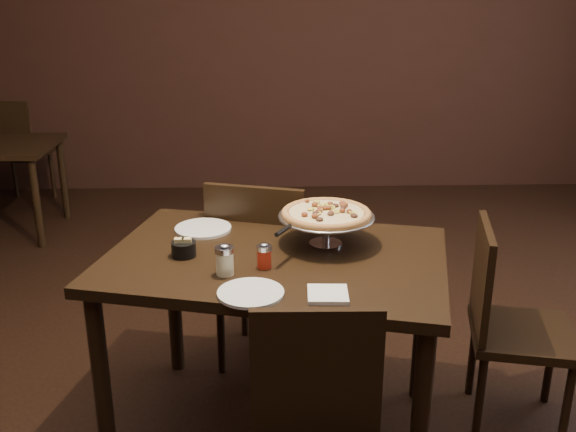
{
  "coord_description": "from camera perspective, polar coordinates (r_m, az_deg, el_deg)",
  "views": [
    {
      "loc": [
        -0.11,
        -2.16,
        1.72
      ],
      "look_at": [
        -0.04,
        0.1,
        0.92
      ],
      "focal_mm": 40.0,
      "sensor_mm": 36.0,
      "label": 1
    }
  ],
  "objects": [
    {
      "name": "plate_left",
      "position": [
        2.67,
        -7.55,
        -1.11
      ],
      "size": [
        0.23,
        0.23,
        0.01
      ],
      "primitive_type": "cylinder",
      "color": "silver",
      "rests_on": "dining_table"
    },
    {
      "name": "chair_side",
      "position": [
        2.75,
        18.88,
        -8.7
      ],
      "size": [
        0.48,
        0.48,
        0.86
      ],
      "rotation": [
        0.0,
        0.0,
        1.36
      ],
      "color": "black",
      "rests_on": "ground"
    },
    {
      "name": "parmesan_shaker",
      "position": [
        2.23,
        -5.65,
        -3.9
      ],
      "size": [
        0.07,
        0.07,
        0.12
      ],
      "color": "beige",
      "rests_on": "dining_table"
    },
    {
      "name": "chair_far",
      "position": [
        2.96,
        -2.24,
        -4.64
      ],
      "size": [
        0.54,
        0.54,
        0.94
      ],
      "rotation": [
        0.0,
        0.0,
        2.86
      ],
      "color": "black",
      "rests_on": "ground"
    },
    {
      "name": "plate_near",
      "position": [
        2.1,
        -3.34,
        -6.84
      ],
      "size": [
        0.22,
        0.22,
        0.01
      ],
      "primitive_type": "cylinder",
      "color": "silver",
      "rests_on": "dining_table"
    },
    {
      "name": "serving_spatula",
      "position": [
        2.3,
        -0.43,
        -1.33
      ],
      "size": [
        0.14,
        0.14,
        0.02
      ],
      "rotation": [
        0.0,
        0.0,
        -0.47
      ],
      "color": "#BABAC1",
      "rests_on": "pizza_stand"
    },
    {
      "name": "packet_caddy",
      "position": [
        2.41,
        -9.26,
        -2.87
      ],
      "size": [
        0.09,
        0.09,
        0.07
      ],
      "rotation": [
        0.0,
        0.0,
        0.03
      ],
      "color": "black",
      "rests_on": "dining_table"
    },
    {
      "name": "pepper_flake_shaker",
      "position": [
        2.28,
        -2.13,
        -3.57
      ],
      "size": [
        0.05,
        0.05,
        0.09
      ],
      "color": "maroon",
      "rests_on": "dining_table"
    },
    {
      "name": "room",
      "position": [
        2.22,
        2.65,
        11.17
      ],
      "size": [
        6.04,
        7.04,
        2.84
      ],
      "color": "black",
      "rests_on": "ground"
    },
    {
      "name": "bg_chair_far",
      "position": [
        5.72,
        -23.07,
        5.52
      ],
      "size": [
        0.46,
        0.46,
        0.9
      ],
      "rotation": [
        0.0,
        0.0,
        3.03
      ],
      "color": "black",
      "rests_on": "ground"
    },
    {
      "name": "pizza_stand",
      "position": [
        2.46,
        3.42,
        0.18
      ],
      "size": [
        0.37,
        0.37,
        0.15
      ],
      "color": "#BABAC1",
      "rests_on": "dining_table"
    },
    {
      "name": "napkin_stack",
      "position": [
        2.09,
        3.56,
        -6.97
      ],
      "size": [
        0.14,
        0.14,
        0.01
      ],
      "primitive_type": "cube",
      "rotation": [
        0.0,
        0.0,
        -0.04
      ],
      "color": "silver",
      "rests_on": "dining_table"
    },
    {
      "name": "dining_table",
      "position": [
        2.45,
        -1.14,
        -5.69
      ],
      "size": [
        1.42,
        1.1,
        0.78
      ],
      "rotation": [
        0.0,
        0.0,
        -0.23
      ],
      "color": "black",
      "rests_on": "ground"
    }
  ]
}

